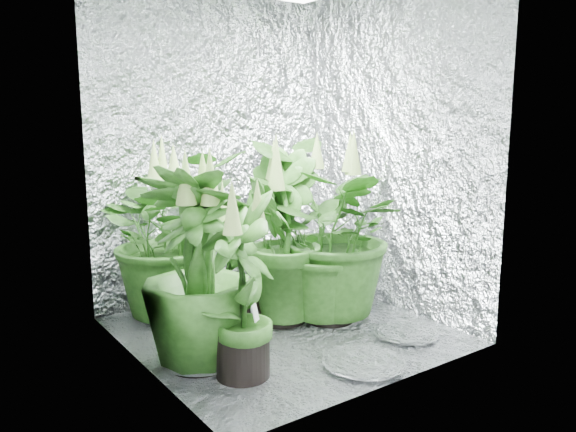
{
  "coord_description": "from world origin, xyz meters",
  "views": [
    {
      "loc": [
        -1.7,
        -2.43,
        1.17
      ],
      "look_at": [
        0.03,
        0.0,
        0.64
      ],
      "focal_mm": 35.0,
      "sensor_mm": 36.0,
      "label": 1
    }
  ],
  "objects_px": {
    "circulation_fan": "(345,280)",
    "plant_c": "(280,239)",
    "plant_d": "(197,269)",
    "plant_b": "(228,263)",
    "plant_a": "(167,234)",
    "plant_e": "(331,231)",
    "plant_f": "(242,289)"
  },
  "relations": [
    {
      "from": "circulation_fan",
      "to": "plant_c",
      "type": "bearing_deg",
      "value": -178.47
    },
    {
      "from": "plant_d",
      "to": "plant_b",
      "type": "bearing_deg",
      "value": 45.25
    },
    {
      "from": "plant_a",
      "to": "plant_e",
      "type": "relative_size",
      "value": 0.97
    },
    {
      "from": "plant_e",
      "to": "circulation_fan",
      "type": "height_order",
      "value": "plant_e"
    },
    {
      "from": "plant_b",
      "to": "plant_d",
      "type": "height_order",
      "value": "plant_d"
    },
    {
      "from": "plant_c",
      "to": "circulation_fan",
      "type": "bearing_deg",
      "value": 3.44
    },
    {
      "from": "plant_c",
      "to": "plant_e",
      "type": "distance_m",
      "value": 0.29
    },
    {
      "from": "plant_a",
      "to": "plant_b",
      "type": "relative_size",
      "value": 1.31
    },
    {
      "from": "plant_e",
      "to": "plant_b",
      "type": "bearing_deg",
      "value": 151.85
    },
    {
      "from": "plant_d",
      "to": "plant_e",
      "type": "bearing_deg",
      "value": 6.7
    },
    {
      "from": "plant_b",
      "to": "circulation_fan",
      "type": "height_order",
      "value": "plant_b"
    },
    {
      "from": "plant_b",
      "to": "plant_c",
      "type": "relative_size",
      "value": 0.77
    },
    {
      "from": "plant_c",
      "to": "plant_f",
      "type": "height_order",
      "value": "plant_c"
    },
    {
      "from": "plant_d",
      "to": "plant_f",
      "type": "xyz_separation_m",
      "value": [
        0.11,
        -0.23,
        -0.06
      ]
    },
    {
      "from": "plant_b",
      "to": "circulation_fan",
      "type": "xyz_separation_m",
      "value": [
        0.81,
        -0.08,
        -0.22
      ]
    },
    {
      "from": "plant_e",
      "to": "circulation_fan",
      "type": "bearing_deg",
      "value": 33.9
    },
    {
      "from": "plant_e",
      "to": "plant_f",
      "type": "relative_size",
      "value": 1.22
    },
    {
      "from": "plant_f",
      "to": "plant_e",
      "type": "bearing_deg",
      "value": 22.81
    },
    {
      "from": "plant_f",
      "to": "circulation_fan",
      "type": "relative_size",
      "value": 2.7
    },
    {
      "from": "plant_c",
      "to": "plant_e",
      "type": "relative_size",
      "value": 0.96
    },
    {
      "from": "plant_a",
      "to": "plant_b",
      "type": "bearing_deg",
      "value": -55.47
    },
    {
      "from": "plant_b",
      "to": "plant_e",
      "type": "xyz_separation_m",
      "value": [
        0.52,
        -0.28,
        0.16
      ]
    },
    {
      "from": "plant_b",
      "to": "plant_e",
      "type": "bearing_deg",
      "value": -28.15
    },
    {
      "from": "plant_b",
      "to": "plant_c",
      "type": "bearing_deg",
      "value": -21.8
    },
    {
      "from": "plant_b",
      "to": "plant_f",
      "type": "xyz_separation_m",
      "value": [
        -0.27,
        -0.61,
        0.05
      ]
    },
    {
      "from": "plant_a",
      "to": "plant_c",
      "type": "height_order",
      "value": "plant_c"
    },
    {
      "from": "plant_a",
      "to": "plant_c",
      "type": "relative_size",
      "value": 1.01
    },
    {
      "from": "plant_a",
      "to": "plant_b",
      "type": "xyz_separation_m",
      "value": [
        0.22,
        -0.32,
        -0.13
      ]
    },
    {
      "from": "plant_a",
      "to": "plant_f",
      "type": "relative_size",
      "value": 1.18
    },
    {
      "from": "plant_a",
      "to": "plant_f",
      "type": "xyz_separation_m",
      "value": [
        -0.05,
        -0.93,
        -0.08
      ]
    },
    {
      "from": "plant_d",
      "to": "plant_f",
      "type": "height_order",
      "value": "plant_d"
    },
    {
      "from": "plant_f",
      "to": "circulation_fan",
      "type": "height_order",
      "value": "plant_f"
    }
  ]
}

